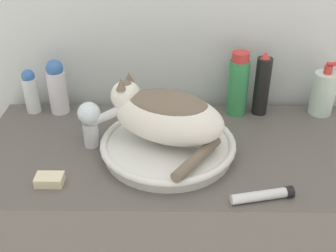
{
  "coord_description": "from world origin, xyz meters",
  "views": [
    {
      "loc": [
        -0.02,
        -0.71,
        1.51
      ],
      "look_at": [
        -0.03,
        0.22,
        0.95
      ],
      "focal_mm": 45.0,
      "sensor_mm": 36.0,
      "label": 1
    }
  ],
  "objects_px": {
    "deodorant_stick": "(31,91)",
    "cat": "(165,114)",
    "soap_pump_bottle": "(323,93)",
    "hairspray_can_black": "(262,85)",
    "soap_bar": "(50,180)",
    "shampoo_bottle_tall": "(238,84)",
    "cream_tube": "(263,195)",
    "lotion_bottle_white": "(57,87)",
    "faucet": "(92,120)"
  },
  "relations": [
    {
      "from": "hairspray_can_black",
      "to": "cream_tube",
      "type": "relative_size",
      "value": 1.34
    },
    {
      "from": "hairspray_can_black",
      "to": "shampoo_bottle_tall",
      "type": "relative_size",
      "value": 1.01
    },
    {
      "from": "lotion_bottle_white",
      "to": "soap_bar",
      "type": "relative_size",
      "value": 2.6
    },
    {
      "from": "cat",
      "to": "soap_pump_bottle",
      "type": "bearing_deg",
      "value": -133.63
    },
    {
      "from": "shampoo_bottle_tall",
      "to": "hairspray_can_black",
      "type": "bearing_deg",
      "value": -0.0
    },
    {
      "from": "cream_tube",
      "to": "faucet",
      "type": "bearing_deg",
      "value": 152.48
    },
    {
      "from": "cream_tube",
      "to": "soap_bar",
      "type": "xyz_separation_m",
      "value": [
        -0.51,
        0.05,
        -0.0
      ]
    },
    {
      "from": "soap_pump_bottle",
      "to": "soap_bar",
      "type": "relative_size",
      "value": 2.56
    },
    {
      "from": "cat",
      "to": "cream_tube",
      "type": "relative_size",
      "value": 2.18
    },
    {
      "from": "deodorant_stick",
      "to": "lotion_bottle_white",
      "type": "xyz_separation_m",
      "value": [
        0.09,
        -0.0,
        0.02
      ]
    },
    {
      "from": "shampoo_bottle_tall",
      "to": "cream_tube",
      "type": "distance_m",
      "value": 0.43
    },
    {
      "from": "hairspray_can_black",
      "to": "cream_tube",
      "type": "height_order",
      "value": "hairspray_can_black"
    },
    {
      "from": "deodorant_stick",
      "to": "soap_pump_bottle",
      "type": "xyz_separation_m",
      "value": [
        0.91,
        0.0,
        -0.0
      ]
    },
    {
      "from": "faucet",
      "to": "shampoo_bottle_tall",
      "type": "relative_size",
      "value": 0.7
    },
    {
      "from": "hairspray_can_black",
      "to": "lotion_bottle_white",
      "type": "xyz_separation_m",
      "value": [
        -0.63,
        0.0,
        -0.01
      ]
    },
    {
      "from": "cream_tube",
      "to": "soap_bar",
      "type": "bearing_deg",
      "value": 174.18
    },
    {
      "from": "cat",
      "to": "faucet",
      "type": "xyz_separation_m",
      "value": [
        -0.2,
        0.03,
        -0.04
      ]
    },
    {
      "from": "deodorant_stick",
      "to": "cat",
      "type": "bearing_deg",
      "value": -28.02
    },
    {
      "from": "soap_bar",
      "to": "deodorant_stick",
      "type": "bearing_deg",
      "value": 111.33
    },
    {
      "from": "lotion_bottle_white",
      "to": "cream_tube",
      "type": "distance_m",
      "value": 0.71
    },
    {
      "from": "deodorant_stick",
      "to": "cream_tube",
      "type": "height_order",
      "value": "deodorant_stick"
    },
    {
      "from": "lotion_bottle_white",
      "to": "deodorant_stick",
      "type": "bearing_deg",
      "value": 180.0
    },
    {
      "from": "cat",
      "to": "shampoo_bottle_tall",
      "type": "distance_m",
      "value": 0.32
    },
    {
      "from": "soap_pump_bottle",
      "to": "cat",
      "type": "bearing_deg",
      "value": -155.12
    },
    {
      "from": "faucet",
      "to": "soap_pump_bottle",
      "type": "height_order",
      "value": "soap_pump_bottle"
    },
    {
      "from": "cat",
      "to": "hairspray_can_black",
      "type": "relative_size",
      "value": 1.63
    },
    {
      "from": "hairspray_can_black",
      "to": "cat",
      "type": "bearing_deg",
      "value": -142.49
    },
    {
      "from": "lotion_bottle_white",
      "to": "shampoo_bottle_tall",
      "type": "distance_m",
      "value": 0.56
    },
    {
      "from": "cat",
      "to": "lotion_bottle_white",
      "type": "bearing_deg",
      "value": -12.14
    },
    {
      "from": "shampoo_bottle_tall",
      "to": "cream_tube",
      "type": "height_order",
      "value": "shampoo_bottle_tall"
    },
    {
      "from": "hairspray_can_black",
      "to": "cream_tube",
      "type": "distance_m",
      "value": 0.43
    },
    {
      "from": "hairspray_can_black",
      "to": "lotion_bottle_white",
      "type": "distance_m",
      "value": 0.63
    },
    {
      "from": "faucet",
      "to": "deodorant_stick",
      "type": "relative_size",
      "value": 0.99
    },
    {
      "from": "shampoo_bottle_tall",
      "to": "soap_pump_bottle",
      "type": "xyz_separation_m",
      "value": [
        0.27,
        0.0,
        -0.03
      ]
    },
    {
      "from": "shampoo_bottle_tall",
      "to": "faucet",
      "type": "bearing_deg",
      "value": -155.18
    },
    {
      "from": "lotion_bottle_white",
      "to": "soap_pump_bottle",
      "type": "relative_size",
      "value": 1.02
    },
    {
      "from": "faucet",
      "to": "soap_pump_bottle",
      "type": "distance_m",
      "value": 0.71
    },
    {
      "from": "cat",
      "to": "soap_pump_bottle",
      "type": "relative_size",
      "value": 1.94
    },
    {
      "from": "hairspray_can_black",
      "to": "lotion_bottle_white",
      "type": "bearing_deg",
      "value": 180.0
    },
    {
      "from": "soap_pump_bottle",
      "to": "cream_tube",
      "type": "distance_m",
      "value": 0.49
    },
    {
      "from": "hairspray_can_black",
      "to": "soap_bar",
      "type": "xyz_separation_m",
      "value": [
        -0.58,
        -0.37,
        -0.08
      ]
    },
    {
      "from": "cat",
      "to": "soap_bar",
      "type": "height_order",
      "value": "cat"
    },
    {
      "from": "deodorant_stick",
      "to": "cream_tube",
      "type": "relative_size",
      "value": 0.94
    },
    {
      "from": "hairspray_can_black",
      "to": "shampoo_bottle_tall",
      "type": "bearing_deg",
      "value": 180.0
    },
    {
      "from": "faucet",
      "to": "shampoo_bottle_tall",
      "type": "distance_m",
      "value": 0.46
    },
    {
      "from": "shampoo_bottle_tall",
      "to": "soap_bar",
      "type": "distance_m",
      "value": 0.63
    },
    {
      "from": "deodorant_stick",
      "to": "faucet",
      "type": "bearing_deg",
      "value": -40.59
    },
    {
      "from": "lotion_bottle_white",
      "to": "soap_bar",
      "type": "height_order",
      "value": "lotion_bottle_white"
    },
    {
      "from": "cat",
      "to": "lotion_bottle_white",
      "type": "distance_m",
      "value": 0.41
    },
    {
      "from": "hairspray_can_black",
      "to": "cream_tube",
      "type": "xyz_separation_m",
      "value": [
        -0.06,
        -0.42,
        -0.08
      ]
    }
  ]
}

